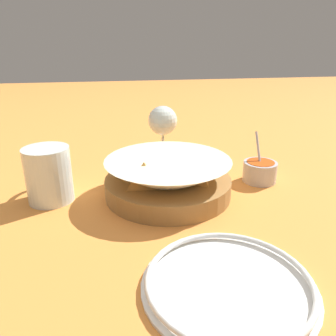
% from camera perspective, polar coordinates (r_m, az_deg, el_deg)
% --- Properties ---
extents(ground_plane, '(4.00, 4.00, 0.00)m').
position_cam_1_polar(ground_plane, '(0.63, -1.04, -5.42)').
color(ground_plane, orange).
extents(food_basket, '(0.24, 0.24, 0.08)m').
position_cam_1_polar(food_basket, '(0.64, -0.02, -2.02)').
color(food_basket, olive).
rests_on(food_basket, ground_plane).
extents(sauce_cup, '(0.07, 0.07, 0.10)m').
position_cam_1_polar(sauce_cup, '(0.73, 15.69, -0.42)').
color(sauce_cup, '#B7B7BC').
rests_on(sauce_cup, ground_plane).
extents(wine_glass, '(0.07, 0.07, 0.14)m').
position_cam_1_polar(wine_glass, '(0.81, -0.92, 7.95)').
color(wine_glass, silver).
rests_on(wine_glass, ground_plane).
extents(beer_mug, '(0.12, 0.08, 0.10)m').
position_cam_1_polar(beer_mug, '(0.65, -19.99, -1.35)').
color(beer_mug, silver).
rests_on(beer_mug, ground_plane).
extents(side_plate, '(0.22, 0.22, 0.01)m').
position_cam_1_polar(side_plate, '(0.43, 10.49, -19.04)').
color(side_plate, white).
rests_on(side_plate, ground_plane).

